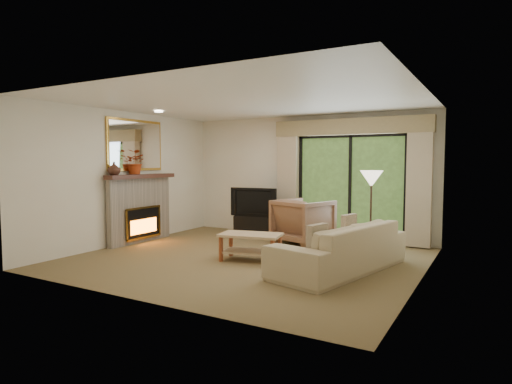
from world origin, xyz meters
The scene contains 22 objects.
floor centered at (0.00, 0.00, 0.00)m, with size 5.50×5.50×0.00m, color brown.
ceiling centered at (0.00, 0.00, 2.60)m, with size 5.50×5.50×0.00m, color white.
wall_back centered at (0.00, 2.50, 1.30)m, with size 5.00×5.00×0.00m, color #FAE9CE.
wall_front centered at (0.00, -2.50, 1.30)m, with size 5.00×5.00×0.00m, color #FAE9CE.
wall_left centered at (-2.75, 0.00, 1.30)m, with size 5.00×5.00×0.00m, color #FAE9CE.
wall_right centered at (2.75, 0.00, 1.30)m, with size 5.00×5.00×0.00m, color #FAE9CE.
fireplace centered at (-2.63, 0.20, 0.69)m, with size 0.24×1.70×1.37m, color gray, non-canonical shape.
mirror centered at (-2.71, 0.20, 1.95)m, with size 0.07×1.45×1.02m, color gold, non-canonical shape.
sliding_door centered at (1.00, 2.45, 1.10)m, with size 2.26×0.10×2.16m, color black, non-canonical shape.
curtain_left centered at (-0.35, 2.34, 1.20)m, with size 0.45×0.18×2.35m, color tan.
curtain_right centered at (2.35, 2.34, 1.20)m, with size 0.45×0.18×2.35m, color tan.
cornice centered at (1.00, 2.36, 2.32)m, with size 3.20×0.24×0.32m, color #927E54.
media_console centered at (-0.95, 1.95, 0.22)m, with size 0.88×0.40×0.44m, color black.
tv centered at (-0.95, 1.95, 0.75)m, with size 1.07×0.14×0.62m, color black.
armchair centered at (0.30, 1.66, 0.45)m, with size 0.95×0.98×0.89m, color brown.
sofa centered at (1.61, 0.00, 0.36)m, with size 2.44×0.95×0.71m, color tan.
pillow_near centered at (1.53, -0.71, 0.59)m, with size 0.10×0.38×0.38m, color brown.
pillow_far centered at (1.53, 0.70, 0.59)m, with size 0.09×0.35×0.35m, color brown.
coffee_table centered at (0.13, -0.10, 0.22)m, with size 0.99×0.54×0.45m, color tan, non-canonical shape.
floor_lamp centered at (1.71, 1.36, 0.73)m, with size 0.39×0.39×1.47m, color white, non-canonical shape.
vase centered at (-2.61, -0.46, 1.49)m, with size 0.24×0.24×0.25m, color #44241A.
branches centered at (-2.61, 0.09, 1.61)m, with size 0.43×0.38×0.48m, color #A23512.
Camera 1 is at (3.62, -6.09, 1.63)m, focal length 30.00 mm.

